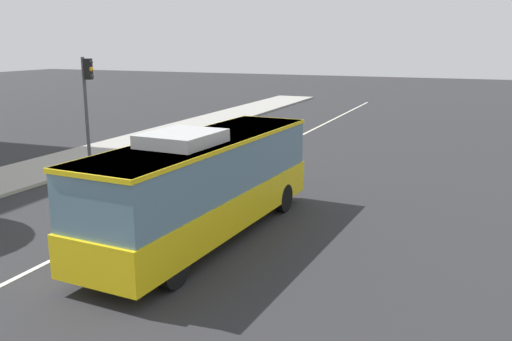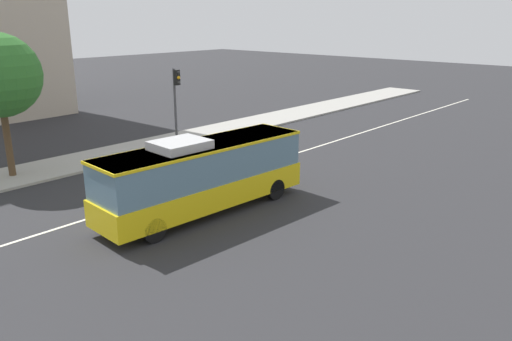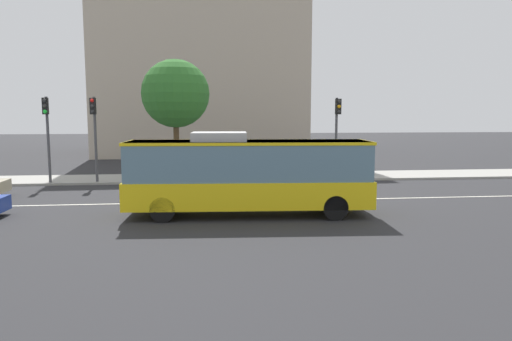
% 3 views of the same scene
% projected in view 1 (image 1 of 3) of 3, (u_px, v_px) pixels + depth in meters
% --- Properties ---
extents(ground_plane, '(160.00, 160.00, 0.00)m').
position_uv_depth(ground_plane, '(159.00, 207.00, 19.68)').
color(ground_plane, '#28282B').
extents(lane_centre_line, '(76.00, 0.16, 0.01)m').
position_uv_depth(lane_centre_line, '(159.00, 206.00, 19.67)').
color(lane_centre_line, silver).
rests_on(lane_centre_line, ground_plane).
extents(transit_bus, '(10.13, 3.07, 3.46)m').
position_uv_depth(transit_bus, '(205.00, 180.00, 16.17)').
color(transit_bus, yellow).
rests_on(transit_bus, ground_plane).
extents(traffic_light_mid_block, '(0.34, 0.62, 5.20)m').
position_uv_depth(traffic_light_mid_block, '(88.00, 93.00, 25.22)').
color(traffic_light_mid_block, '#47474C').
rests_on(traffic_light_mid_block, ground_plane).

